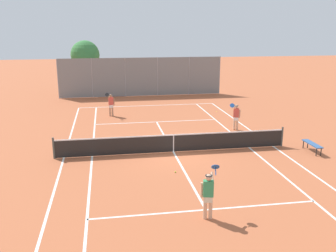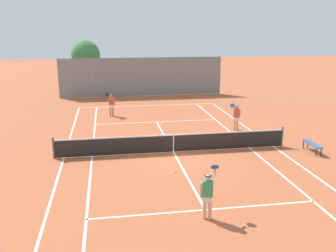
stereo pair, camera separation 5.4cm
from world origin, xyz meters
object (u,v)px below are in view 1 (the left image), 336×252
(player_far_left, at_px, (111,103))
(courtside_bench, at_px, (312,144))
(player_near_side, at_px, (208,193))
(player_far_right, at_px, (236,115))
(tennis_net, at_px, (173,143))
(tree_behind_left, at_px, (85,56))
(loose_tennis_ball_1, at_px, (175,172))
(loose_tennis_ball_0, at_px, (217,112))

(player_far_left, relative_size, courtside_bench, 1.18)
(player_near_side, bearing_deg, player_far_right, 65.95)
(player_far_left, distance_m, player_far_right, 9.15)
(player_far_right, xyz_separation_m, courtside_bench, (2.45, -4.74, -0.52))
(tennis_net, bearing_deg, tree_behind_left, 104.69)
(tennis_net, xyz_separation_m, courtside_bench, (7.06, -1.17, -0.10))
(tennis_net, xyz_separation_m, player_far_left, (-2.99, 8.68, 0.42))
(loose_tennis_ball_1, bearing_deg, tree_behind_left, 101.89)
(loose_tennis_ball_1, xyz_separation_m, courtside_bench, (7.48, 1.62, 0.38))
(player_near_side, distance_m, loose_tennis_ball_1, 4.31)
(tennis_net, distance_m, loose_tennis_ball_1, 2.86)
(player_far_left, xyz_separation_m, courtside_bench, (10.05, -9.84, -0.52))
(tennis_net, relative_size, player_near_side, 6.76)
(tennis_net, distance_m, courtside_bench, 7.15)
(loose_tennis_ball_0, bearing_deg, tree_behind_left, 132.62)
(player_near_side, xyz_separation_m, loose_tennis_ball_1, (-0.32, 4.20, -0.89))
(tennis_net, bearing_deg, loose_tennis_ball_0, 60.37)
(tennis_net, relative_size, loose_tennis_ball_0, 181.82)
(player_far_left, xyz_separation_m, loose_tennis_ball_0, (7.93, 0.01, -0.89))
(player_near_side, relative_size, tree_behind_left, 0.35)
(tennis_net, bearing_deg, loose_tennis_ball_1, -98.70)
(tennis_net, relative_size, player_far_right, 6.76)
(player_far_left, height_order, tree_behind_left, tree_behind_left)
(player_far_right, relative_size, loose_tennis_ball_0, 26.88)
(loose_tennis_ball_0, bearing_deg, tennis_net, -119.63)
(loose_tennis_ball_1, bearing_deg, player_near_side, -85.65)
(tree_behind_left, bearing_deg, loose_tennis_ball_0, -47.38)
(player_far_right, height_order, loose_tennis_ball_0, player_far_right)
(player_far_left, bearing_deg, loose_tennis_ball_0, 0.07)
(player_near_side, relative_size, player_far_left, 1.00)
(loose_tennis_ball_0, bearing_deg, player_far_right, -93.73)
(loose_tennis_ball_0, relative_size, loose_tennis_ball_1, 1.00)
(loose_tennis_ball_0, bearing_deg, player_near_side, -107.85)
(courtside_bench, distance_m, tree_behind_left, 24.34)
(courtside_bench, bearing_deg, tree_behind_left, 120.38)
(tennis_net, distance_m, loose_tennis_ball_0, 10.00)
(player_far_left, bearing_deg, player_far_right, -33.87)
(player_far_left, relative_size, loose_tennis_ball_0, 26.88)
(loose_tennis_ball_0, height_order, tree_behind_left, tree_behind_left)
(loose_tennis_ball_1, xyz_separation_m, tree_behind_left, (-4.73, 22.45, 3.47))
(player_near_side, height_order, loose_tennis_ball_0, player_near_side)
(tennis_net, height_order, tree_behind_left, tree_behind_left)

